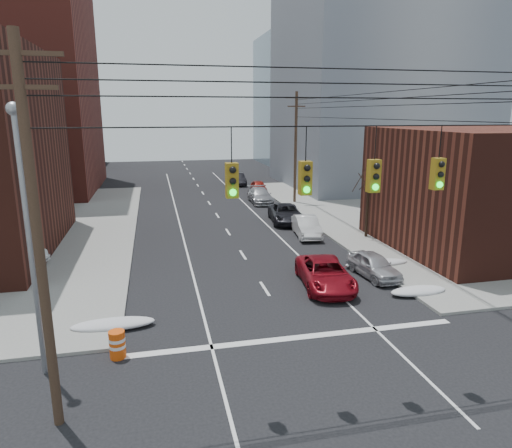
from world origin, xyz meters
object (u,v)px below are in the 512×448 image
parked_car_c (286,214)px  parked_car_f (238,179)px  lot_car_a (4,255)px  parked_car_d (260,196)px  lot_car_b (14,232)px  parked_car_e (259,187)px  construction_barrel (117,344)px  parked_car_a (374,265)px  red_pickup (325,274)px  parked_car_b (306,226)px

parked_car_c → parked_car_f: (-0.24, 21.06, 0.01)m
parked_car_c → lot_car_a: bearing=-151.0°
parked_car_c → parked_car_d: parked_car_c is taller
parked_car_d → lot_car_b: (-20.33, -10.84, 0.13)m
parked_car_e → construction_barrel: parked_car_e is taller
parked_car_a → parked_car_c: size_ratio=0.74×
red_pickup → parked_car_d: 23.46m
parked_car_b → construction_barrel: bearing=-122.7°
parked_car_b → parked_car_e: bearing=94.6°
parked_car_c → parked_car_e: 15.06m
parked_car_f → lot_car_a: 34.71m
parked_car_d → parked_car_e: 6.31m
red_pickup → parked_car_f: bearing=93.8°
parked_car_d → lot_car_a: (-19.28, -16.70, 0.16)m
red_pickup → lot_car_a: size_ratio=1.14×
red_pickup → parked_car_f: 35.65m
parked_car_e → lot_car_a: lot_car_a is taller
parked_car_c → lot_car_b: size_ratio=1.03×
parked_car_c → parked_car_f: size_ratio=1.17×
parked_car_a → construction_barrel: bearing=-161.8°
parked_car_f → parked_car_b: bearing=-88.4°
lot_car_b → parked_car_d: bearing=-75.1°
parked_car_e → parked_car_f: size_ratio=0.85×
construction_barrel → parked_car_e: bearing=68.8°
parked_car_c → lot_car_a: 20.96m
parked_car_f → lot_car_a: (-19.18, -28.93, 0.15)m
construction_barrel → lot_car_b: bearing=114.8°
construction_barrel → parked_car_f: bearing=73.5°
parked_car_b → lot_car_a: size_ratio=0.98×
parked_car_d → parked_car_e: bearing=80.5°
red_pickup → construction_barrel: (-10.22, -5.12, -0.18)m
parked_car_f → lot_car_a: bearing=-123.0°
parked_car_b → parked_car_c: (-0.25, 4.60, 0.01)m
red_pickup → parked_car_f: size_ratio=1.14×
red_pickup → parked_car_e: bearing=90.6°
lot_car_b → parked_car_c: bearing=-97.6°
red_pickup → lot_car_b: lot_car_b is taller
red_pickup → construction_barrel: bearing=-146.6°
parked_car_d → construction_barrel: (-12.17, -28.49, -0.20)m
red_pickup → parked_car_b: bearing=83.5°
parked_car_c → construction_barrel: size_ratio=5.02×
lot_car_a → lot_car_b: bearing=22.8°
red_pickup → construction_barrel: size_ratio=4.89×
parked_car_c → construction_barrel: 23.20m
parked_car_c → construction_barrel: parked_car_c is taller
lot_car_b → lot_car_a: bearing=176.8°
parked_car_a → parked_car_f: bearing=86.6°
parked_car_d → parked_car_f: size_ratio=1.12×
parked_car_e → red_pickup: bearing=-92.4°
red_pickup → construction_barrel: 11.43m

